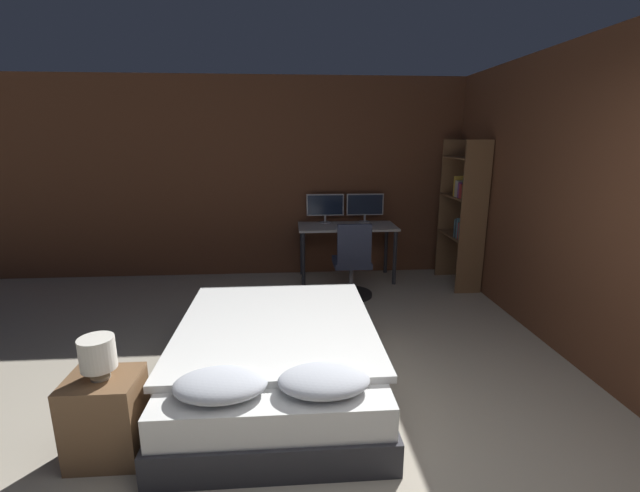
{
  "coord_description": "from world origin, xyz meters",
  "views": [
    {
      "loc": [
        -0.5,
        -1.55,
        1.88
      ],
      "look_at": [
        -0.17,
        2.96,
        0.75
      ],
      "focal_mm": 24.0,
      "sensor_mm": 36.0,
      "label": 1
    }
  ],
  "objects_px": {
    "bedside_lamp": "(97,354)",
    "monitor_right": "(365,206)",
    "bed": "(277,358)",
    "office_chair": "(352,268)",
    "nightstand": "(106,417)",
    "computer_mouse": "(370,227)",
    "bookshelf": "(464,207)",
    "keyboard": "(349,228)",
    "monitor_left": "(325,206)",
    "desk": "(347,233)"
  },
  "relations": [
    {
      "from": "bedside_lamp",
      "to": "monitor_right",
      "type": "bearing_deg",
      "value": 58.07
    },
    {
      "from": "bed",
      "to": "monitor_right",
      "type": "xyz_separation_m",
      "value": [
        1.17,
        2.8,
        0.74
      ]
    },
    {
      "from": "monitor_right",
      "to": "office_chair",
      "type": "bearing_deg",
      "value": -108.53
    },
    {
      "from": "bedside_lamp",
      "to": "nightstand",
      "type": "bearing_deg",
      "value": 0.0
    },
    {
      "from": "computer_mouse",
      "to": "bookshelf",
      "type": "height_order",
      "value": "bookshelf"
    },
    {
      "from": "bed",
      "to": "bedside_lamp",
      "type": "distance_m",
      "value": 1.29
    },
    {
      "from": "monitor_right",
      "to": "bookshelf",
      "type": "height_order",
      "value": "bookshelf"
    },
    {
      "from": "keyboard",
      "to": "office_chair",
      "type": "height_order",
      "value": "office_chair"
    },
    {
      "from": "bed",
      "to": "bedside_lamp",
      "type": "xyz_separation_m",
      "value": [
        -1.0,
        -0.68,
        0.44
      ]
    },
    {
      "from": "monitor_left",
      "to": "monitor_right",
      "type": "distance_m",
      "value": 0.55
    },
    {
      "from": "monitor_right",
      "to": "keyboard",
      "type": "distance_m",
      "value": 0.54
    },
    {
      "from": "monitor_right",
      "to": "computer_mouse",
      "type": "height_order",
      "value": "monitor_right"
    },
    {
      "from": "computer_mouse",
      "to": "bookshelf",
      "type": "distance_m",
      "value": 1.21
    },
    {
      "from": "monitor_left",
      "to": "monitor_right",
      "type": "height_order",
      "value": "same"
    },
    {
      "from": "monitor_left",
      "to": "bookshelf",
      "type": "relative_size",
      "value": 0.27
    },
    {
      "from": "monitor_left",
      "to": "keyboard",
      "type": "bearing_deg",
      "value": -56.38
    },
    {
      "from": "desk",
      "to": "bed",
      "type": "bearing_deg",
      "value": -109.02
    },
    {
      "from": "monitor_left",
      "to": "nightstand",
      "type": "bearing_deg",
      "value": -114.95
    },
    {
      "from": "desk",
      "to": "office_chair",
      "type": "relative_size",
      "value": 1.39
    },
    {
      "from": "desk",
      "to": "computer_mouse",
      "type": "bearing_deg",
      "value": -36.57
    },
    {
      "from": "monitor_left",
      "to": "computer_mouse",
      "type": "relative_size",
      "value": 7.32
    },
    {
      "from": "monitor_right",
      "to": "bookshelf",
      "type": "relative_size",
      "value": 0.27
    },
    {
      "from": "desk",
      "to": "bookshelf",
      "type": "relative_size",
      "value": 0.7
    },
    {
      "from": "bed",
      "to": "bookshelf",
      "type": "height_order",
      "value": "bookshelf"
    },
    {
      "from": "nightstand",
      "to": "bed",
      "type": "bearing_deg",
      "value": 34.23
    },
    {
      "from": "desk",
      "to": "monitor_right",
      "type": "bearing_deg",
      "value": 37.17
    },
    {
      "from": "desk",
      "to": "computer_mouse",
      "type": "relative_size",
      "value": 18.68
    },
    {
      "from": "monitor_right",
      "to": "desk",
      "type": "bearing_deg",
      "value": -142.83
    },
    {
      "from": "bed",
      "to": "keyboard",
      "type": "distance_m",
      "value": 2.6
    },
    {
      "from": "monitor_right",
      "to": "keyboard",
      "type": "height_order",
      "value": "monitor_right"
    },
    {
      "from": "keyboard",
      "to": "office_chair",
      "type": "distance_m",
      "value": 0.64
    },
    {
      "from": "desk",
      "to": "keyboard",
      "type": "height_order",
      "value": "keyboard"
    },
    {
      "from": "bedside_lamp",
      "to": "desk",
      "type": "xyz_separation_m",
      "value": [
        1.89,
        3.27,
        -0.03
      ]
    },
    {
      "from": "bed",
      "to": "keyboard",
      "type": "height_order",
      "value": "keyboard"
    },
    {
      "from": "office_chair",
      "to": "monitor_right",
      "type": "bearing_deg",
      "value": 71.47
    },
    {
      "from": "keyboard",
      "to": "bookshelf",
      "type": "height_order",
      "value": "bookshelf"
    },
    {
      "from": "computer_mouse",
      "to": "desk",
      "type": "bearing_deg",
      "value": 143.43
    },
    {
      "from": "nightstand",
      "to": "computer_mouse",
      "type": "relative_size",
      "value": 7.54
    },
    {
      "from": "bed",
      "to": "monitor_left",
      "type": "bearing_deg",
      "value": 77.55
    },
    {
      "from": "bedside_lamp",
      "to": "desk",
      "type": "relative_size",
      "value": 0.19
    },
    {
      "from": "keyboard",
      "to": "office_chair",
      "type": "relative_size",
      "value": 0.4
    },
    {
      "from": "desk",
      "to": "bookshelf",
      "type": "distance_m",
      "value": 1.54
    },
    {
      "from": "bed",
      "to": "monitor_left",
      "type": "xyz_separation_m",
      "value": [
        0.62,
        2.8,
        0.74
      ]
    },
    {
      "from": "nightstand",
      "to": "monitor_left",
      "type": "distance_m",
      "value": 3.91
    },
    {
      "from": "nightstand",
      "to": "desk",
      "type": "height_order",
      "value": "desk"
    },
    {
      "from": "computer_mouse",
      "to": "office_chair",
      "type": "relative_size",
      "value": 0.07
    },
    {
      "from": "keyboard",
      "to": "office_chair",
      "type": "bearing_deg",
      "value": -93.49
    },
    {
      "from": "bed",
      "to": "desk",
      "type": "bearing_deg",
      "value": 70.98
    },
    {
      "from": "nightstand",
      "to": "bookshelf",
      "type": "relative_size",
      "value": 0.28
    },
    {
      "from": "monitor_left",
      "to": "office_chair",
      "type": "distance_m",
      "value": 1.13
    }
  ]
}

